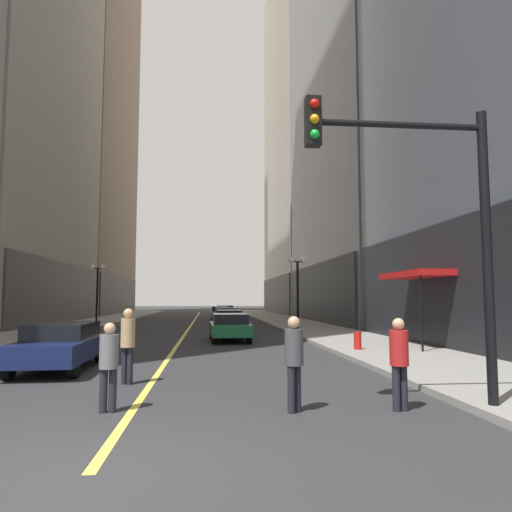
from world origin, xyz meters
name	(u,v)px	position (x,y,z in m)	size (l,w,h in m)	color
ground_plane	(192,323)	(0.00, 35.00, 0.00)	(200.00, 200.00, 0.00)	#2D2D30
sidewalk_left	(91,323)	(-8.25, 35.00, 0.07)	(4.50, 78.00, 0.15)	gray
sidewalk_right	(290,322)	(8.25, 35.00, 0.07)	(4.50, 78.00, 0.15)	gray
lane_centre_stripe	(192,323)	(0.00, 35.00, 0.00)	(0.16, 70.00, 0.01)	#E5D64C
building_left_far	(71,50)	(-17.97, 60.00, 36.50)	(15.11, 26.00, 73.14)	gray
building_right_far	(321,131)	(17.24, 60.00, 26.06)	(13.68, 26.00, 52.28)	#B7AD99
storefront_awning_right	(416,275)	(9.69, 12.76, 2.98)	(1.60, 4.16, 3.12)	#B21414
car_navy	(61,344)	(-2.89, 8.64, 0.72)	(1.94, 4.76, 1.32)	#141E4C
car_green	(229,326)	(2.36, 17.39, 0.72)	(1.93, 4.36, 1.32)	#196038
car_black	(229,319)	(2.65, 25.17, 0.72)	(1.76, 4.06, 1.32)	black
car_maroon	(226,315)	(2.75, 32.75, 0.72)	(1.96, 4.31, 1.32)	maroon
car_grey	(220,313)	(2.44, 40.33, 0.72)	(1.83, 4.24, 1.32)	slate
car_white	(225,311)	(3.08, 47.10, 0.72)	(2.07, 4.11, 1.32)	silver
pedestrian_in_tan_trench	(128,340)	(-0.56, 5.98, 1.05)	(0.46, 0.46, 1.79)	black
pedestrian_in_red_jacket	(399,357)	(4.83, 2.71, 0.97)	(0.41, 0.41, 1.67)	black
pedestrian_with_orange_bag	(294,356)	(2.90, 2.79, 1.00)	(0.48, 0.48, 1.71)	black
pedestrian_in_grey_suit	(109,360)	(-0.42, 3.11, 0.92)	(0.37, 0.37, 1.59)	black
traffic_light_near_right	(430,204)	(5.35, 2.35, 3.74)	(3.43, 0.35, 5.65)	black
street_lamp_left_far	(97,281)	(-6.40, 28.52, 3.26)	(1.06, 0.36, 4.43)	black
street_lamp_right_mid	(298,277)	(6.40, 21.16, 3.26)	(1.06, 0.36, 4.43)	black
fire_hydrant_right	(358,343)	(6.90, 11.76, 0.40)	(0.28, 0.28, 0.80)	red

